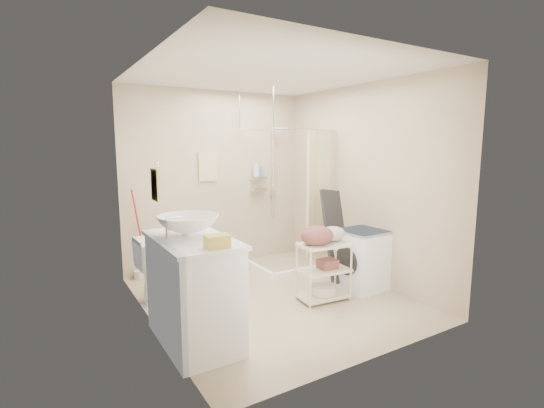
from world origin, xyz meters
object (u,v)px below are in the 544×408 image
at_px(washing_machine, 361,259).
at_px(laundry_rack, 324,266).
at_px(toilet, 170,267).
at_px(vanity, 193,290).

height_order(washing_machine, laundry_rack, laundry_rack).
bearing_deg(toilet, laundry_rack, -124.34).
bearing_deg(vanity, laundry_rack, 5.67).
relative_size(washing_machine, laundry_rack, 0.92).
bearing_deg(washing_machine, vanity, -177.31).
bearing_deg(vanity, washing_machine, 5.35).
relative_size(toilet, washing_machine, 1.00).
bearing_deg(laundry_rack, vanity, -169.41).
xyz_separation_m(vanity, laundry_rack, (1.65, 0.16, -0.08)).
xyz_separation_m(toilet, laundry_rack, (1.53, -0.98, 0.03)).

